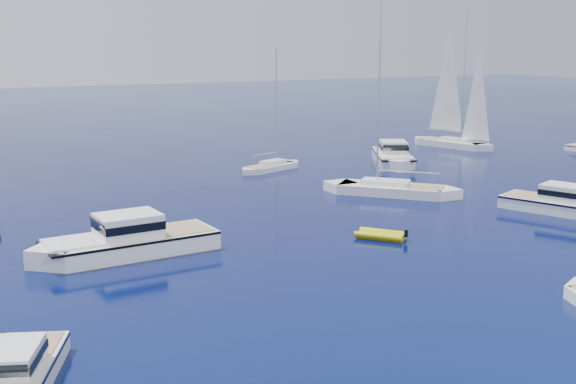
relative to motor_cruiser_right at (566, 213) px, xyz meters
name	(u,v)px	position (x,y,z in m)	size (l,w,h in m)	color
motor_cruiser_right	(566,213)	(0.00, 0.00, 0.00)	(3.18, 10.39, 2.73)	white
motor_cruiser_centre	(126,255)	(-31.67, 5.69, 0.00)	(3.70, 12.09, 3.17)	white
motor_cruiser_distant	(393,164)	(2.81, 24.40, 0.00)	(3.52, 11.51, 3.02)	white
sailboat_mid_r	(391,195)	(-7.13, 11.85, 0.00)	(3.19, 12.29, 18.06)	white
sailboat_centre	(271,170)	(-10.26, 27.25, 0.00)	(2.19, 8.44, 12.40)	silver
sailboat_sails_r	(452,147)	(16.85, 30.84, 0.00)	(3.04, 11.67, 17.16)	silver
tender_yellow	(381,238)	(-16.20, 1.14, 0.00)	(1.85, 3.32, 0.95)	#C9BA0B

